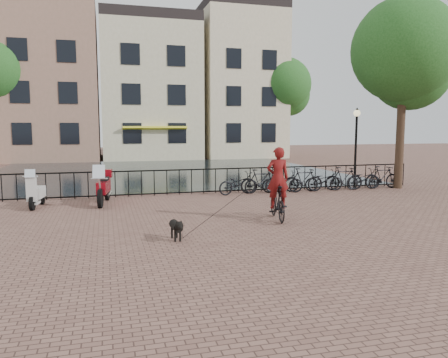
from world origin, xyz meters
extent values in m
plane|color=brown|center=(0.00, 0.00, 0.00)|extent=(100.00, 100.00, 0.00)
plane|color=black|center=(0.00, 17.30, 0.00)|extent=(20.00, 20.00, 0.00)
cube|color=black|center=(0.00, 8.00, 1.00)|extent=(20.00, 0.05, 0.05)
cube|color=black|center=(0.00, 8.00, 0.08)|extent=(20.00, 0.05, 0.05)
cube|color=#86634E|center=(-7.50, 30.00, 6.00)|extent=(7.50, 9.00, 12.00)
cube|color=black|center=(-7.50, 30.00, 12.40)|extent=(7.50, 9.00, 0.80)
cube|color=#BDB38F|center=(0.50, 30.00, 5.50)|extent=(8.00, 9.00, 11.00)
cube|color=black|center=(0.50, 30.00, 11.40)|extent=(8.00, 9.00, 0.80)
cube|color=yellow|center=(0.50, 25.30, 2.60)|extent=(5.00, 0.60, 0.15)
cube|color=#C6B893|center=(8.50, 30.00, 6.25)|extent=(7.00, 9.00, 12.50)
cube|color=black|center=(8.50, 30.00, 12.90)|extent=(7.00, 9.00, 0.80)
cylinder|color=black|center=(9.20, 7.30, 2.80)|extent=(0.36, 0.36, 5.60)
sphere|color=#1C4B19|center=(9.20, 7.30, 6.00)|extent=(4.48, 4.48, 4.48)
cylinder|color=black|center=(12.00, 27.00, 2.97)|extent=(0.36, 0.36, 5.95)
sphere|color=#1C4B19|center=(12.00, 27.00, 6.38)|extent=(4.76, 4.76, 4.76)
cylinder|color=black|center=(7.20, 7.60, 1.60)|extent=(0.10, 0.10, 3.20)
sphere|color=beige|center=(7.20, 7.60, 3.30)|extent=(0.30, 0.30, 0.30)
imported|color=black|center=(1.49, 2.53, 0.55)|extent=(0.80, 1.88, 1.10)
imported|color=#630F0E|center=(1.49, 2.53, 1.42)|extent=(0.86, 0.64, 2.15)
imported|color=black|center=(1.80, 7.40, 0.45)|extent=(1.79, 0.88, 0.90)
imported|color=black|center=(2.75, 7.40, 0.50)|extent=(1.71, 0.70, 1.00)
imported|color=black|center=(3.70, 7.40, 0.45)|extent=(1.79, 0.87, 0.90)
imported|color=black|center=(4.65, 7.40, 0.50)|extent=(1.71, 0.67, 1.00)
imported|color=black|center=(5.60, 7.40, 0.45)|extent=(1.74, 0.67, 0.90)
imported|color=black|center=(6.55, 7.40, 0.50)|extent=(1.71, 0.71, 1.00)
imported|color=black|center=(7.50, 7.40, 0.45)|extent=(1.75, 0.71, 0.90)
imported|color=black|center=(8.45, 7.40, 0.50)|extent=(1.67, 0.50, 1.00)
camera|label=1|loc=(-3.33, -9.22, 2.73)|focal=35.00mm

